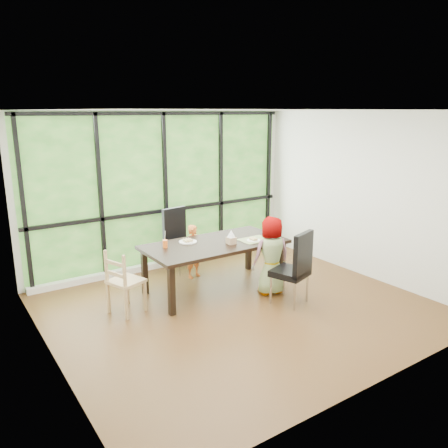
{
  "coord_description": "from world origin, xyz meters",
  "views": [
    {
      "loc": [
        -3.42,
        -4.69,
        2.69
      ],
      "look_at": [
        0.19,
        0.65,
        1.05
      ],
      "focal_mm": 35.71,
      "sensor_mm": 36.0,
      "label": 1
    }
  ],
  "objects_px": {
    "chair_interior_leather": "(290,267)",
    "plate_near": "(253,240)",
    "child_toddler": "(194,251)",
    "child_older": "(272,255)",
    "chair_end_beech": "(126,281)",
    "green_cup": "(273,235)",
    "orange_cup": "(165,244)",
    "dining_table": "(215,266)",
    "plate_far": "(188,242)",
    "tissue_box": "(231,240)",
    "white_mug": "(266,230)",
    "chair_window_leather": "(181,240)"
  },
  "relations": [
    {
      "from": "child_toddler",
      "to": "tissue_box",
      "type": "xyz_separation_m",
      "value": [
        0.17,
        -0.82,
        0.36
      ]
    },
    {
      "from": "child_older",
      "to": "white_mug",
      "type": "bearing_deg",
      "value": -107.33
    },
    {
      "from": "green_cup",
      "to": "white_mug",
      "type": "relative_size",
      "value": 1.3
    },
    {
      "from": "orange_cup",
      "to": "child_older",
      "type": "bearing_deg",
      "value": -30.1
    },
    {
      "from": "chair_interior_leather",
      "to": "green_cup",
      "type": "height_order",
      "value": "chair_interior_leather"
    },
    {
      "from": "white_mug",
      "to": "green_cup",
      "type": "bearing_deg",
      "value": -111.53
    },
    {
      "from": "chair_interior_leather",
      "to": "chair_window_leather",
      "type": "bearing_deg",
      "value": -92.22
    },
    {
      "from": "dining_table",
      "to": "chair_interior_leather",
      "type": "bearing_deg",
      "value": -59.58
    },
    {
      "from": "plate_far",
      "to": "orange_cup",
      "type": "xyz_separation_m",
      "value": [
        -0.41,
        -0.05,
        0.05
      ]
    },
    {
      "from": "chair_interior_leather",
      "to": "plate_near",
      "type": "xyz_separation_m",
      "value": [
        -0.06,
        0.78,
        0.22
      ]
    },
    {
      "from": "orange_cup",
      "to": "green_cup",
      "type": "bearing_deg",
      "value": -17.54
    },
    {
      "from": "plate_near",
      "to": "white_mug",
      "type": "height_order",
      "value": "white_mug"
    },
    {
      "from": "white_mug",
      "to": "child_older",
      "type": "bearing_deg",
      "value": -121.05
    },
    {
      "from": "child_older",
      "to": "white_mug",
      "type": "distance_m",
      "value": 0.76
    },
    {
      "from": "plate_near",
      "to": "plate_far",
      "type": "bearing_deg",
      "value": 150.71
    },
    {
      "from": "orange_cup",
      "to": "plate_far",
      "type": "bearing_deg",
      "value": 6.81
    },
    {
      "from": "chair_interior_leather",
      "to": "child_older",
      "type": "relative_size",
      "value": 0.91
    },
    {
      "from": "orange_cup",
      "to": "chair_end_beech",
      "type": "bearing_deg",
      "value": -163.9
    },
    {
      "from": "tissue_box",
      "to": "white_mug",
      "type": "bearing_deg",
      "value": 14.31
    },
    {
      "from": "chair_window_leather",
      "to": "child_toddler",
      "type": "xyz_separation_m",
      "value": [
        0.02,
        -0.39,
        -0.09
      ]
    },
    {
      "from": "dining_table",
      "to": "green_cup",
      "type": "height_order",
      "value": "green_cup"
    },
    {
      "from": "dining_table",
      "to": "child_older",
      "type": "bearing_deg",
      "value": -43.29
    },
    {
      "from": "child_toddler",
      "to": "green_cup",
      "type": "height_order",
      "value": "child_toddler"
    },
    {
      "from": "dining_table",
      "to": "plate_far",
      "type": "height_order",
      "value": "plate_far"
    },
    {
      "from": "child_older",
      "to": "plate_near",
      "type": "height_order",
      "value": "child_older"
    },
    {
      "from": "green_cup",
      "to": "child_older",
      "type": "bearing_deg",
      "value": -130.51
    },
    {
      "from": "chair_window_leather",
      "to": "child_older",
      "type": "height_order",
      "value": "child_older"
    },
    {
      "from": "orange_cup",
      "to": "green_cup",
      "type": "relative_size",
      "value": 1.03
    },
    {
      "from": "chair_end_beech",
      "to": "plate_near",
      "type": "distance_m",
      "value": 2.03
    },
    {
      "from": "dining_table",
      "to": "child_toddler",
      "type": "height_order",
      "value": "child_toddler"
    },
    {
      "from": "chair_interior_leather",
      "to": "child_toddler",
      "type": "distance_m",
      "value": 1.78
    },
    {
      "from": "chair_window_leather",
      "to": "chair_interior_leather",
      "type": "relative_size",
      "value": 1.0
    },
    {
      "from": "chair_interior_leather",
      "to": "plate_far",
      "type": "xyz_separation_m",
      "value": [
        -0.93,
        1.27,
        0.22
      ]
    },
    {
      "from": "child_toddler",
      "to": "child_older",
      "type": "xyz_separation_m",
      "value": [
        0.64,
        -1.24,
        0.15
      ]
    },
    {
      "from": "child_toddler",
      "to": "plate_far",
      "type": "xyz_separation_m",
      "value": [
        -0.33,
        -0.4,
        0.31
      ]
    },
    {
      "from": "tissue_box",
      "to": "chair_interior_leather",
      "type": "bearing_deg",
      "value": -63.13
    },
    {
      "from": "chair_end_beech",
      "to": "white_mug",
      "type": "bearing_deg",
      "value": -108.84
    },
    {
      "from": "chair_interior_leather",
      "to": "chair_end_beech",
      "type": "bearing_deg",
      "value": -45.54
    },
    {
      "from": "plate_near",
      "to": "green_cup",
      "type": "height_order",
      "value": "green_cup"
    },
    {
      "from": "chair_end_beech",
      "to": "orange_cup",
      "type": "relative_size",
      "value": 7.85
    },
    {
      "from": "chair_end_beech",
      "to": "white_mug",
      "type": "height_order",
      "value": "chair_end_beech"
    },
    {
      "from": "chair_end_beech",
      "to": "green_cup",
      "type": "bearing_deg",
      "value": -117.29
    },
    {
      "from": "chair_interior_leather",
      "to": "plate_near",
      "type": "relative_size",
      "value": 5.06
    },
    {
      "from": "chair_interior_leather",
      "to": "chair_end_beech",
      "type": "height_order",
      "value": "chair_interior_leather"
    },
    {
      "from": "white_mug",
      "to": "plate_near",
      "type": "bearing_deg",
      "value": -149.18
    },
    {
      "from": "white_mug",
      "to": "tissue_box",
      "type": "distance_m",
      "value": 0.87
    },
    {
      "from": "child_toddler",
      "to": "green_cup",
      "type": "xyz_separation_m",
      "value": [
        0.88,
        -0.96,
        0.36
      ]
    },
    {
      "from": "orange_cup",
      "to": "tissue_box",
      "type": "xyz_separation_m",
      "value": [
        0.91,
        -0.38,
        -0.01
      ]
    },
    {
      "from": "chair_window_leather",
      "to": "tissue_box",
      "type": "xyz_separation_m",
      "value": [
        0.19,
        -1.21,
        0.26
      ]
    },
    {
      "from": "plate_far",
      "to": "orange_cup",
      "type": "height_order",
      "value": "orange_cup"
    }
  ]
}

